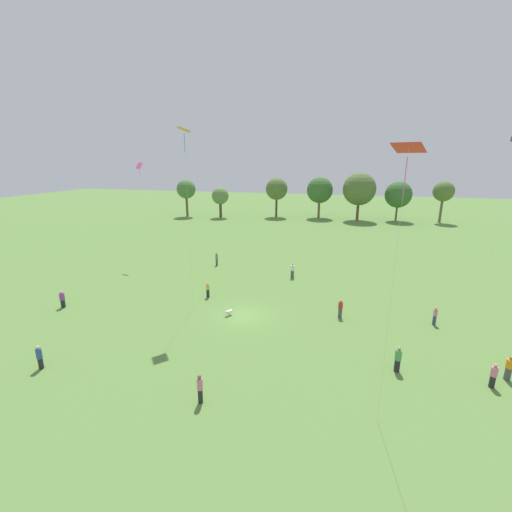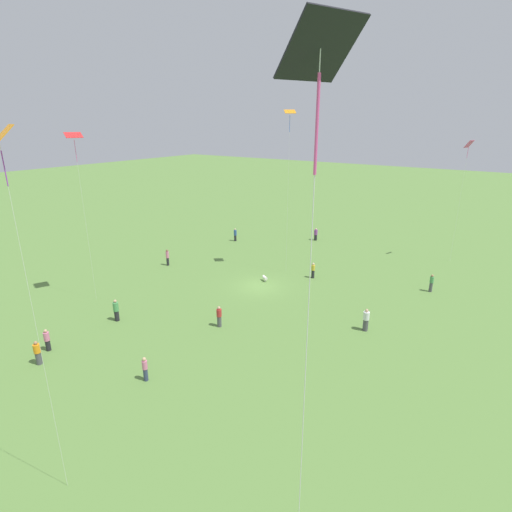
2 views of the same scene
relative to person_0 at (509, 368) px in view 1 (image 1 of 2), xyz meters
name	(u,v)px [view 1 (image 1 of 2)]	position (x,y,z in m)	size (l,w,h in m)	color
ground_plane	(245,316)	(-19.32, 4.73, -0.84)	(240.00, 240.00, 0.00)	#5B843D
tree_0	(186,189)	(-50.20, 56.89, 5.94)	(4.71, 4.71, 9.22)	brown
tree_1	(220,196)	(-41.31, 57.37, 4.43)	(4.17, 4.17, 7.44)	brown
tree_2	(277,189)	(-28.04, 62.02, 6.08)	(5.43, 5.43, 9.68)	brown
tree_3	(320,190)	(-17.50, 63.09, 5.92)	(6.31, 6.31, 9.95)	brown
tree_4	(359,189)	(-8.27, 61.35, 6.53)	(7.55, 7.55, 11.17)	brown
tree_5	(398,195)	(0.57, 63.05, 5.31)	(6.07, 6.07, 9.20)	brown
tree_6	(444,192)	(10.04, 63.24, 6.19)	(4.52, 4.52, 9.36)	brown
person_0	(509,368)	(0.00, 0.00, 0.00)	(0.57, 0.57, 1.72)	#4C4C51
person_1	(493,376)	(-1.27, -1.12, -0.02)	(0.43, 0.43, 1.66)	#232328
person_2	(217,259)	(-27.56, 18.93, 0.03)	(0.44, 0.44, 1.74)	#4C4C51
person_3	(435,316)	(-2.84, 7.30, 0.00)	(0.40, 0.40, 1.66)	#333D5B
person_4	(200,389)	(-18.53, -7.16, 0.12)	(0.35, 0.35, 1.88)	#232328
person_5	(40,357)	(-30.57, -6.77, 0.03)	(0.41, 0.41, 1.75)	#232328
person_6	(62,299)	(-37.06, 2.07, -0.01)	(0.63, 0.63, 1.71)	#232328
person_7	(292,271)	(-16.76, 16.43, 0.05)	(0.60, 0.60, 1.83)	#4C4C51
person_8	(208,290)	(-24.36, 8.07, -0.02)	(0.48, 0.48, 1.65)	#232328
person_9	(340,309)	(-10.83, 6.67, 0.02)	(0.57, 0.57, 1.75)	#4C4C51
person_10	(398,359)	(-6.87, -0.85, 0.07)	(0.55, 0.55, 1.86)	#232328
kite_1	(407,157)	(-8.49, -5.99, 13.16)	(1.68, 1.65, 14.61)	red
kite_2	(140,170)	(-38.18, 18.85, 11.80)	(1.13, 0.91, 13.56)	#E54C99
kite_4	(184,138)	(-24.49, 4.76, 14.80)	(1.45, 1.45, 16.52)	orange
dog_0	(229,312)	(-20.80, 4.42, -0.47)	(0.59, 0.75, 0.56)	silver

